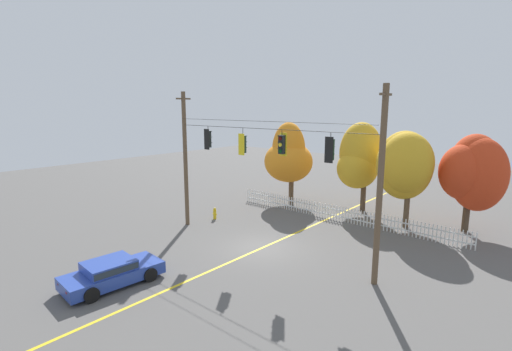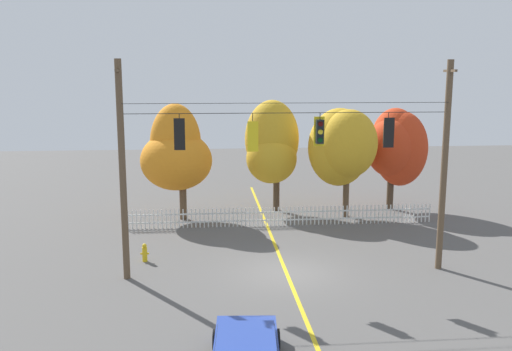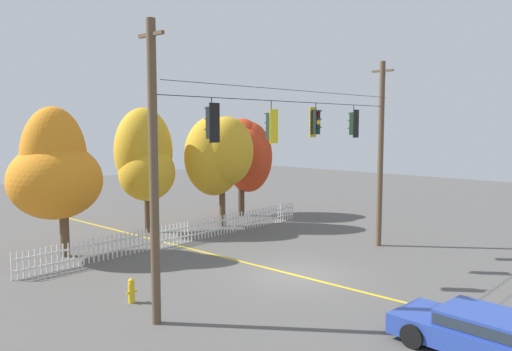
% 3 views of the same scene
% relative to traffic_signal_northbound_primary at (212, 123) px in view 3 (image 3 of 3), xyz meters
% --- Properties ---
extents(ground, '(80.00, 80.00, 0.00)m').
position_rel_traffic_signal_northbound_primary_xyz_m(ground, '(4.30, 0.01, -5.90)').
color(ground, '#565451').
extents(lane_centerline_stripe, '(0.16, 36.00, 0.01)m').
position_rel_traffic_signal_northbound_primary_xyz_m(lane_centerline_stripe, '(4.30, 0.01, -5.89)').
color(lane_centerline_stripe, gold).
rests_on(lane_centerline_stripe, ground).
extents(signal_support_span, '(13.41, 1.10, 8.79)m').
position_rel_traffic_signal_northbound_primary_xyz_m(signal_support_span, '(4.30, 0.01, -1.41)').
color(signal_support_span, brown).
rests_on(signal_support_span, ground).
extents(traffic_signal_northbound_primary, '(0.43, 0.38, 1.42)m').
position_rel_traffic_signal_northbound_primary_xyz_m(traffic_signal_northbound_primary, '(0.00, 0.00, 0.00)').
color(traffic_signal_northbound_primary, black).
extents(traffic_signal_eastbound_side, '(0.43, 0.38, 1.52)m').
position_rel_traffic_signal_northbound_primary_xyz_m(traffic_signal_eastbound_side, '(2.88, 0.00, -0.12)').
color(traffic_signal_eastbound_side, black).
extents(traffic_signal_southbound_primary, '(0.43, 0.38, 1.35)m').
position_rel_traffic_signal_northbound_primary_xyz_m(traffic_signal_southbound_primary, '(5.59, 0.02, 0.04)').
color(traffic_signal_southbound_primary, black).
extents(traffic_signal_westbound_side, '(0.43, 0.38, 1.42)m').
position_rel_traffic_signal_northbound_primary_xyz_m(traffic_signal_westbound_side, '(8.41, 0.00, -0.02)').
color(traffic_signal_westbound_side, black).
extents(white_picket_fence, '(16.99, 0.06, 1.05)m').
position_rel_traffic_signal_northbound_primary_xyz_m(white_picket_fence, '(5.04, 7.40, -5.37)').
color(white_picket_fence, white).
rests_on(white_picket_fence, ground).
extents(autumn_maple_near_fence, '(4.05, 3.76, 6.62)m').
position_rel_traffic_signal_northbound_primary_xyz_m(autumn_maple_near_fence, '(-0.66, 9.31, -2.15)').
color(autumn_maple_near_fence, brown).
rests_on(autumn_maple_near_fence, ground).
extents(autumn_maple_mid, '(3.23, 3.17, 6.74)m').
position_rel_traffic_signal_northbound_primary_xyz_m(autumn_maple_mid, '(4.92, 10.58, -1.93)').
color(autumn_maple_mid, '#473828').
rests_on(autumn_maple_mid, ground).
extents(autumn_oak_far_east, '(3.83, 3.52, 6.33)m').
position_rel_traffic_signal_northbound_primary_xyz_m(autumn_oak_far_east, '(8.83, 8.98, -1.73)').
color(autumn_oak_far_east, brown).
rests_on(autumn_oak_far_east, ground).
extents(autumn_maple_far_west, '(3.80, 3.23, 6.23)m').
position_rel_traffic_signal_northbound_primary_xyz_m(autumn_maple_far_west, '(12.45, 10.39, -1.92)').
color(autumn_maple_far_west, '#473828').
rests_on(autumn_maple_far_west, ground).
extents(parked_car, '(2.26, 4.37, 1.15)m').
position_rel_traffic_signal_northbound_primary_xyz_m(parked_car, '(2.04, -7.74, -5.29)').
color(parked_car, '#28429E').
rests_on(parked_car, ground).
extents(fire_hydrant, '(0.38, 0.22, 0.82)m').
position_rel_traffic_signal_northbound_primary_xyz_m(fire_hydrant, '(-1.77, 2.04, -5.49)').
color(fire_hydrant, gold).
rests_on(fire_hydrant, ground).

